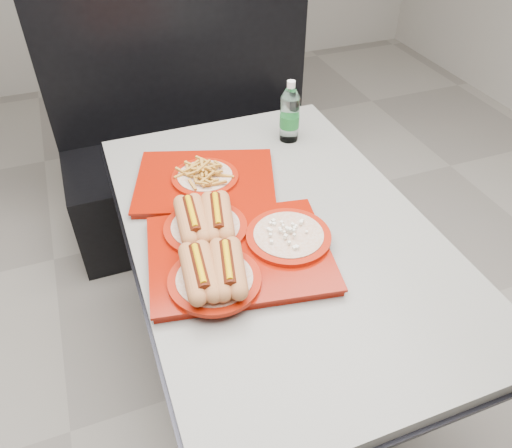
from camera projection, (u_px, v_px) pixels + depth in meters
name	position (u px, v px, depth m)	size (l,w,h in m)	color
ground	(273.00, 365.00, 2.03)	(6.00, 6.00, 0.00)	gray
diner_table	(277.00, 263.00, 1.66)	(0.92, 1.42, 0.75)	black
booth_bench	(195.00, 148.00, 2.55)	(1.30, 0.57, 1.35)	black
tray_near	(231.00, 248.00, 1.41)	(0.57, 0.49, 0.11)	maroon
tray_far	(205.00, 179.00, 1.69)	(0.56, 0.49, 0.09)	maroon
water_bottle	(290.00, 115.00, 1.88)	(0.08, 0.08, 0.24)	silver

